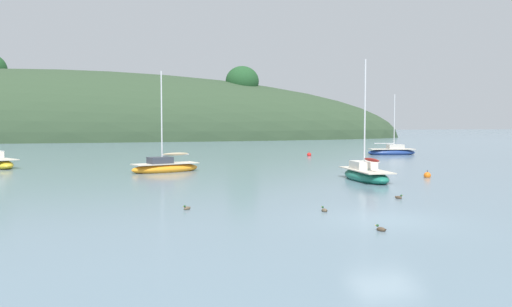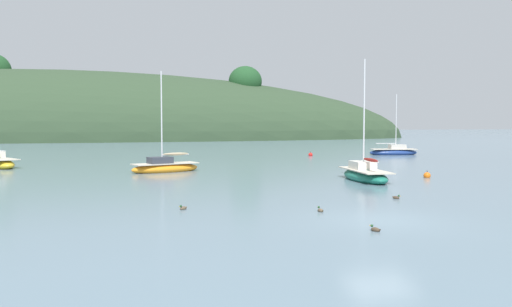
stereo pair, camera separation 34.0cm
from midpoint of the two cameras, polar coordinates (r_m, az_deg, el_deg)
ground_plane at (r=19.56m, az=13.77°, el=-6.96°), size 400.00×400.00×0.00m
far_shoreline_hill at (r=110.63m, az=-21.37°, el=1.43°), size 150.00×36.00×30.18m
sailboat_cream_ketch at (r=57.97m, az=14.86°, el=0.19°), size 5.34×2.48×6.61m
sailboat_white_near at (r=32.18m, az=12.00°, el=-2.25°), size 2.09×5.43×7.43m
sailboat_red_portside at (r=37.45m, az=-9.58°, el=-1.45°), size 5.24×3.37×7.20m
mooring_buoy_inner at (r=54.31m, az=6.11°, el=-0.14°), size 0.44×0.44×0.54m
mooring_buoy_channel at (r=34.83m, az=18.31°, el=-2.29°), size 0.44×0.44×0.54m
duck_lone_left at (r=24.90m, az=15.33°, el=-4.63°), size 0.31×0.41×0.24m
duck_lone_right at (r=17.48m, az=13.35°, el=-8.02°), size 0.31×0.41×0.24m
duck_straggler at (r=21.31m, az=-7.45°, el=-5.89°), size 0.37×0.37×0.24m
duck_trailing at (r=20.80m, az=7.46°, el=-6.12°), size 0.22×0.43×0.24m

